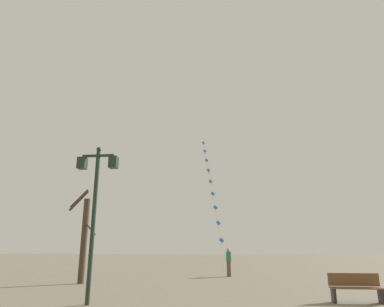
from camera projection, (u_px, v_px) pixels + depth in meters
ground_plane at (215, 276)px, 21.58m from camera, size 160.00×160.00×0.00m
twin_lantern_lamp_post at (96, 192)px, 11.37m from camera, size 1.39×0.28×5.05m
kite_train at (212, 188)px, 29.70m from camera, size 2.60×12.23×12.91m
kite_flyer at (229, 261)px, 21.15m from camera, size 0.31×0.62×1.71m
bare_tree at (84, 236)px, 17.35m from camera, size 1.76×0.68×4.69m
park_bench at (356, 288)px, 10.97m from camera, size 1.61×0.47×0.89m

